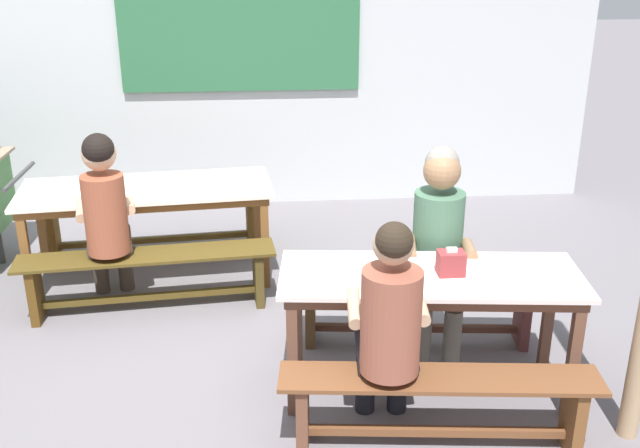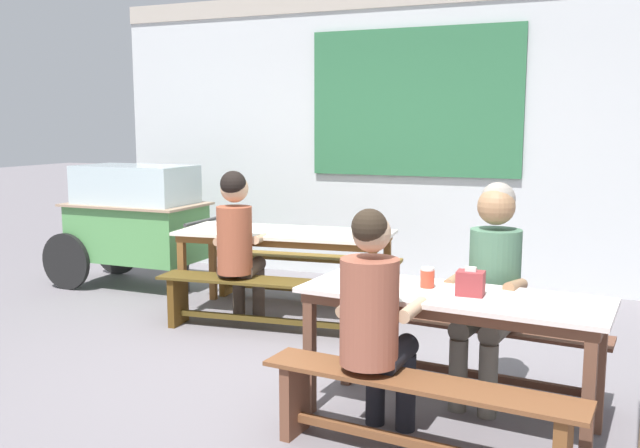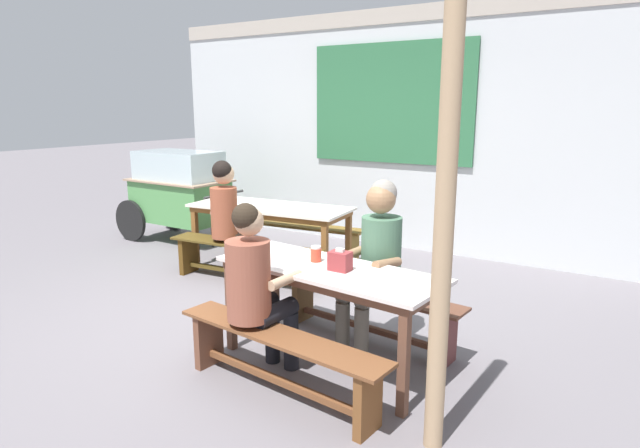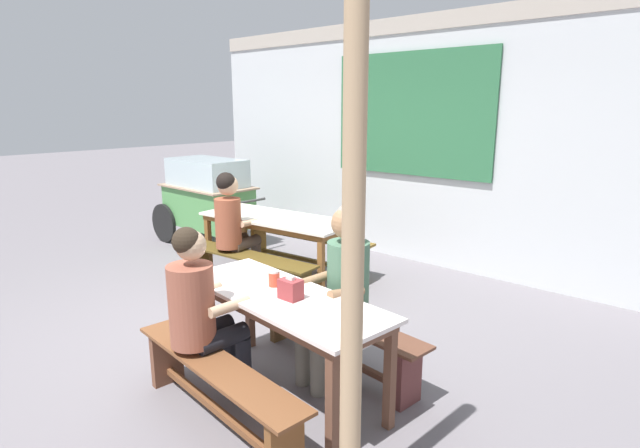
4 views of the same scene
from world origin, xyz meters
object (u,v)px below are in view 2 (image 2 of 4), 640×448
bench_far_front (264,297)px  person_near_front (374,315)px  bench_near_back (475,347)px  dining_table_near (451,307)px  person_right_near_table (491,277)px  condiment_jar (427,278)px  food_cart (135,216)px  tissue_box (470,283)px  bench_near_front (416,408)px  dining_table_far (285,239)px  bench_far_back (304,269)px  person_left_back_turned (237,239)px

bench_far_front → person_near_front: (1.44, -1.59, 0.42)m
person_near_front → bench_near_back: bearing=69.5°
dining_table_near → person_near_front: person_near_front is taller
person_right_near_table → condiment_jar: bearing=-128.8°
food_cart → person_right_near_table: size_ratio=1.32×
tissue_box → person_right_near_table: bearing=84.3°
person_right_near_table → condiment_jar: person_right_near_table is taller
bench_near_front → condiment_jar: (-0.10, 0.62, 0.53)m
condiment_jar → person_right_near_table: bearing=51.2°
dining_table_far → bench_near_front: 2.85m
dining_table_near → condiment_jar: size_ratio=14.98×
dining_table_far → dining_table_near: (1.80, -1.68, -0.01)m
dining_table_far → bench_near_back: bearing=-31.7°
bench_far_back → person_left_back_turned: bearing=-98.8°
dining_table_near → person_near_front: size_ratio=1.37×
bench_near_front → dining_table_far: bearing=128.1°
dining_table_near → person_left_back_turned: 2.34m
bench_far_front → person_left_back_turned: bearing=168.8°
dining_table_far → bench_far_front: (0.05, -0.54, -0.39)m
dining_table_near → condiment_jar: (-0.16, 0.08, 0.14)m
bench_far_front → food_cart: (-1.96, 0.95, 0.45)m
dining_table_near → food_cart: (-3.70, 2.09, 0.07)m
bench_near_front → person_near_front: bearing=159.2°
bench_near_back → person_right_near_table: person_right_near_table is taller
dining_table_far → food_cart: (-1.91, 0.41, 0.06)m
tissue_box → bench_far_front: bearing=147.9°
person_right_near_table → dining_table_far: bearing=147.9°
person_near_front → condiment_jar: (0.15, 0.52, 0.10)m
bench_near_back → food_cart: 4.09m
dining_table_far → bench_far_front: dining_table_far is taller
bench_near_back → person_left_back_turned: person_left_back_turned is taller
bench_far_back → condiment_jar: size_ratio=16.24×
bench_far_front → food_cart: 2.22m
dining_table_far → person_near_front: bearing=-55.1°
bench_far_front → bench_near_front: bearing=-44.9°
person_near_front → person_left_back_turned: bearing=136.0°
bench_near_back → person_near_front: person_near_front is taller
bench_near_back → tissue_box: (0.05, -0.56, 0.54)m
bench_far_back → bench_near_back: 2.54m
dining_table_near → food_cart: 4.25m
bench_near_front → person_left_back_turned: 2.65m
bench_far_back → person_near_front: person_near_front is taller
bench_far_back → person_right_near_table: bearing=-41.4°
person_left_back_turned → tissue_box: (2.11, -1.21, 0.07)m
bench_far_front → person_near_front: size_ratio=1.42×
dining_table_far → person_right_near_table: bearing=-32.1°
food_cart → person_right_near_table: (3.85, -1.63, 0.02)m
bench_near_front → person_right_near_table: person_right_near_table is taller
bench_far_back → bench_near_front: 3.29m
bench_far_front → person_left_back_turned: size_ratio=1.38×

